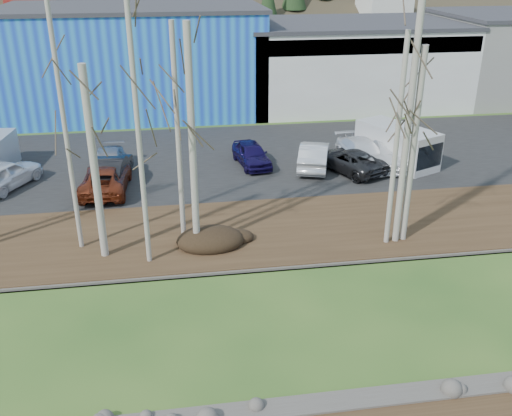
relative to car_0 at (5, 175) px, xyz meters
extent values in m
cube|color=#382616|center=(12.73, -7.31, -0.86)|extent=(80.00, 7.00, 0.15)
cube|color=black|center=(12.73, 3.19, -0.86)|extent=(80.00, 14.00, 0.14)
cube|color=blue|center=(6.73, 17.19, 3.07)|extent=(20.00, 12.00, 8.00)
cube|color=#333338|center=(6.73, 17.19, 7.22)|extent=(20.40, 12.24, 0.30)
cube|color=beige|center=(24.73, 17.19, 2.32)|extent=(18.00, 12.00, 6.50)
cube|color=#333338|center=(24.73, 17.19, 5.72)|extent=(18.36, 12.24, 0.30)
cube|color=navy|center=(24.73, 11.29, 4.67)|extent=(17.64, 0.20, 1.20)
ellipsoid|color=black|center=(10.63, -8.48, -0.48)|extent=(3.04, 2.15, 0.60)
cylinder|color=#B1ABA0|center=(4.94, -7.74, 4.86)|extent=(0.20, 0.20, 11.28)
cylinder|color=#B1ABA0|center=(6.05, -8.71, 3.30)|extent=(0.32, 0.32, 8.17)
cylinder|color=#B1ABA0|center=(7.95, -9.50, 4.70)|extent=(0.21, 0.21, 10.95)
cylinder|color=#B1ABA0|center=(10.04, -8.61, 4.04)|extent=(0.30, 0.30, 9.64)
cylinder|color=#B1ABA0|center=(9.48, -7.66, 4.00)|extent=(0.22, 0.22, 9.57)
cylinder|color=#B1ABA0|center=(18.52, -9.40, 3.84)|extent=(0.22, 0.22, 9.24)
cylinder|color=#B1ABA0|center=(18.99, -9.32, 5.18)|extent=(0.29, 0.29, 11.93)
cylinder|color=#B1ABA0|center=(19.38, -9.21, 3.53)|extent=(0.29, 0.29, 8.62)
imported|color=white|center=(0.00, 0.00, 0.00)|extent=(3.76, 4.99, 1.58)
imported|color=black|center=(5.77, 0.03, -0.01)|extent=(2.17, 4.89, 1.56)
imported|color=maroon|center=(5.53, -1.31, -0.08)|extent=(2.64, 5.27, 1.43)
imported|color=gray|center=(5.47, 1.13, -0.08)|extent=(1.98, 4.88, 1.42)
imported|color=#170E43|center=(13.99, 1.61, -0.09)|extent=(2.27, 4.35, 1.41)
imported|color=silver|center=(17.66, 0.60, 0.00)|extent=(3.05, 5.06, 1.57)
imported|color=#252527|center=(19.59, -0.31, -0.12)|extent=(4.06, 5.33, 1.34)
imported|color=white|center=(20.72, 0.57, -0.04)|extent=(2.57, 5.38, 1.51)
imported|color=white|center=(22.23, 0.57, -0.04)|extent=(2.57, 5.38, 1.51)
imported|color=white|center=(20.71, 0.57, -0.04)|extent=(2.57, 5.38, 1.51)
cube|color=silver|center=(22.88, 0.67, 0.36)|extent=(4.14, 5.69, 2.30)
cube|color=black|center=(23.73, -1.23, 0.36)|extent=(2.35, 1.85, 1.42)
camera|label=1|loc=(9.19, -31.12, 11.21)|focal=40.00mm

